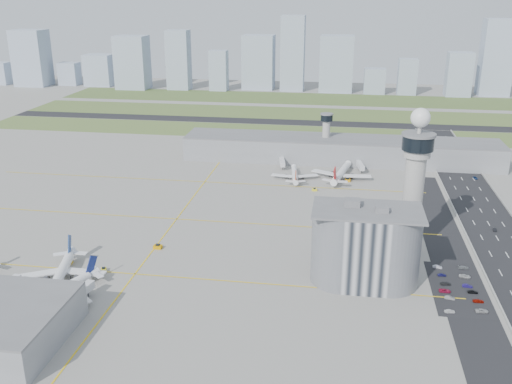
# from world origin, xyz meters

# --- Properties ---
(ground) EXTENTS (1000.00, 1000.00, 0.00)m
(ground) POSITION_xyz_m (0.00, 0.00, 0.00)
(ground) COLOR #9B9890
(grass_strip_0) EXTENTS (480.00, 50.00, 0.08)m
(grass_strip_0) POSITION_xyz_m (-20.00, 225.00, 0.04)
(grass_strip_0) COLOR #566C33
(grass_strip_0) RESTS_ON ground
(grass_strip_1) EXTENTS (480.00, 60.00, 0.08)m
(grass_strip_1) POSITION_xyz_m (-20.00, 300.00, 0.04)
(grass_strip_1) COLOR #4B632F
(grass_strip_1) RESTS_ON ground
(grass_strip_2) EXTENTS (480.00, 70.00, 0.08)m
(grass_strip_2) POSITION_xyz_m (-20.00, 380.00, 0.04)
(grass_strip_2) COLOR #566C33
(grass_strip_2) RESTS_ON ground
(runway) EXTENTS (480.00, 22.00, 0.10)m
(runway) POSITION_xyz_m (-20.00, 262.00, 0.06)
(runway) COLOR black
(runway) RESTS_ON ground
(barrier_left) EXTENTS (0.60, 500.00, 1.20)m
(barrier_left) POSITION_xyz_m (101.00, 0.00, 0.60)
(barrier_left) COLOR #9E9E99
(barrier_left) RESTS_ON ground
(landside_road) EXTENTS (18.00, 260.00, 0.08)m
(landside_road) POSITION_xyz_m (90.00, -10.00, 0.04)
(landside_road) COLOR black
(landside_road) RESTS_ON ground
(parking_lot) EXTENTS (20.00, 44.00, 0.10)m
(parking_lot) POSITION_xyz_m (88.00, -22.00, 0.05)
(parking_lot) COLOR black
(parking_lot) RESTS_ON ground
(taxiway_line_h_0) EXTENTS (260.00, 0.60, 0.01)m
(taxiway_line_h_0) POSITION_xyz_m (-40.00, -30.00, 0.01)
(taxiway_line_h_0) COLOR yellow
(taxiway_line_h_0) RESTS_ON ground
(taxiway_line_h_1) EXTENTS (260.00, 0.60, 0.01)m
(taxiway_line_h_1) POSITION_xyz_m (-40.00, 30.00, 0.01)
(taxiway_line_h_1) COLOR yellow
(taxiway_line_h_1) RESTS_ON ground
(taxiway_line_h_2) EXTENTS (260.00, 0.60, 0.01)m
(taxiway_line_h_2) POSITION_xyz_m (-40.00, 90.00, 0.01)
(taxiway_line_h_2) COLOR yellow
(taxiway_line_h_2) RESTS_ON ground
(taxiway_line_v) EXTENTS (0.60, 260.00, 0.01)m
(taxiway_line_v) POSITION_xyz_m (-40.00, 30.00, 0.01)
(taxiway_line_v) COLOR yellow
(taxiway_line_v) RESTS_ON ground
(control_tower) EXTENTS (14.00, 14.00, 64.50)m
(control_tower) POSITION_xyz_m (72.00, 8.00, 35.04)
(control_tower) COLOR #ADAAA5
(control_tower) RESTS_ON ground
(secondary_tower) EXTENTS (8.60, 8.60, 31.90)m
(secondary_tower) POSITION_xyz_m (30.00, 150.00, 18.80)
(secondary_tower) COLOR #ADAAA5
(secondary_tower) RESTS_ON ground
(admin_building) EXTENTS (42.00, 24.00, 33.50)m
(admin_building) POSITION_xyz_m (51.99, -22.00, 15.30)
(admin_building) COLOR #B2B2B7
(admin_building) RESTS_ON ground
(terminal_pier) EXTENTS (210.00, 32.00, 15.80)m
(terminal_pier) POSITION_xyz_m (40.00, 148.00, 7.90)
(terminal_pier) COLOR gray
(terminal_pier) RESTS_ON ground
(airplane_near_b) EXTENTS (44.29, 48.84, 11.64)m
(airplane_near_b) POSITION_xyz_m (-66.79, -40.19, 5.82)
(airplane_near_b) COLOR white
(airplane_near_b) RESTS_ON ground
(airplane_near_c) EXTENTS (43.46, 46.38, 10.36)m
(airplane_near_c) POSITION_xyz_m (-61.13, -52.17, 5.18)
(airplane_near_c) COLOR white
(airplane_near_c) RESTS_ON ground
(airplane_far_a) EXTENTS (33.09, 37.55, 9.58)m
(airplane_far_a) POSITION_xyz_m (13.17, 105.15, 4.79)
(airplane_far_a) COLOR white
(airplane_far_a) RESTS_ON ground
(airplane_far_b) EXTENTS (45.25, 50.43, 12.31)m
(airplane_far_b) POSITION_xyz_m (41.56, 110.62, 6.16)
(airplane_far_b) COLOR white
(airplane_far_b) RESTS_ON ground
(jet_bridge_near_2) EXTENTS (5.39, 14.31, 5.70)m
(jet_bridge_near_2) POSITION_xyz_m (-53.00, -61.00, 2.85)
(jet_bridge_near_2) COLOR silver
(jet_bridge_near_2) RESTS_ON ground
(jet_bridge_far_0) EXTENTS (5.39, 14.31, 5.70)m
(jet_bridge_far_0) POSITION_xyz_m (2.00, 132.00, 2.85)
(jet_bridge_far_0) COLOR silver
(jet_bridge_far_0) RESTS_ON ground
(jet_bridge_far_1) EXTENTS (5.39, 14.31, 5.70)m
(jet_bridge_far_1) POSITION_xyz_m (52.00, 132.00, 2.85)
(jet_bridge_far_1) COLOR silver
(jet_bridge_far_1) RESTS_ON ground
(tug_1) EXTENTS (3.05, 3.64, 1.80)m
(tug_1) POSITION_xyz_m (-53.53, -29.76, 0.90)
(tug_1) COLOR yellow
(tug_1) RESTS_ON ground
(tug_2) EXTENTS (2.57, 3.18, 1.61)m
(tug_2) POSITION_xyz_m (-70.66, -24.65, 0.81)
(tug_2) COLOR #E6B201
(tug_2) RESTS_ON ground
(tug_3) EXTENTS (3.81, 2.76, 2.12)m
(tug_3) POSITION_xyz_m (-38.41, -5.01, 1.06)
(tug_3) COLOR #CF8E01
(tug_3) RESTS_ON ground
(tug_4) EXTENTS (3.26, 2.62, 1.66)m
(tug_4) POSITION_xyz_m (26.58, 83.98, 0.83)
(tug_4) COLOR yellow
(tug_4) RESTS_ON ground
(tug_5) EXTENTS (3.50, 2.54, 1.94)m
(tug_5) POSITION_xyz_m (45.49, 104.15, 0.97)
(tug_5) COLOR orange
(tug_5) RESTS_ON ground
(car_lot_0) EXTENTS (3.88, 2.00, 1.26)m
(car_lot_0) POSITION_xyz_m (82.28, -40.85, 0.63)
(car_lot_0) COLOR white
(car_lot_0) RESTS_ON ground
(car_lot_1) EXTENTS (3.95, 1.95, 1.24)m
(car_lot_1) POSITION_xyz_m (83.88, -31.07, 0.62)
(car_lot_1) COLOR gray
(car_lot_1) RESTS_ON ground
(car_lot_2) EXTENTS (4.45, 2.07, 1.24)m
(car_lot_2) POSITION_xyz_m (82.88, -25.85, 0.62)
(car_lot_2) COLOR #B01842
(car_lot_2) RESTS_ON ground
(car_lot_3) EXTENTS (4.28, 2.23, 1.19)m
(car_lot_3) POSITION_xyz_m (84.07, -19.87, 0.59)
(car_lot_3) COLOR #252527
(car_lot_3) RESTS_ON ground
(car_lot_4) EXTENTS (3.55, 1.64, 1.18)m
(car_lot_4) POSITION_xyz_m (83.72, -12.51, 0.59)
(car_lot_4) COLOR navy
(car_lot_4) RESTS_ON ground
(car_lot_5) EXTENTS (3.94, 1.82, 1.25)m
(car_lot_5) POSITION_xyz_m (82.94, -5.57, 0.63)
(car_lot_5) COLOR silver
(car_lot_5) RESTS_ON ground
(car_lot_6) EXTENTS (4.68, 2.39, 1.27)m
(car_lot_6) POSITION_xyz_m (93.77, -38.83, 0.63)
(car_lot_6) COLOR #B2B2B2
(car_lot_6) RESTS_ON ground
(car_lot_7) EXTENTS (4.19, 2.03, 1.18)m
(car_lot_7) POSITION_xyz_m (94.03, -31.82, 0.59)
(car_lot_7) COLOR #8F1106
(car_lot_7) RESTS_ON ground
(car_lot_8) EXTENTS (3.87, 1.58, 1.31)m
(car_lot_8) POSITION_xyz_m (93.28, -25.12, 0.66)
(car_lot_8) COLOR black
(car_lot_8) RESTS_ON ground
(car_lot_9) EXTENTS (3.95, 1.68, 1.27)m
(car_lot_9) POSITION_xyz_m (92.17, -20.59, 0.63)
(car_lot_9) COLOR navy
(car_lot_9) RESTS_ON ground
(car_lot_10) EXTENTS (4.75, 2.64, 1.26)m
(car_lot_10) POSITION_xyz_m (92.69, -12.37, 0.63)
(car_lot_10) COLOR #BEBEBE
(car_lot_10) RESTS_ON ground
(car_lot_11) EXTENTS (4.55, 2.35, 1.26)m
(car_lot_11) POSITION_xyz_m (93.61, -4.48, 0.63)
(car_lot_11) COLOR slate
(car_lot_11) RESTS_ON ground
(car_hw_1) EXTENTS (1.82, 3.98, 1.26)m
(car_hw_1) POSITION_xyz_m (115.83, 39.21, 0.63)
(car_hw_1) COLOR black
(car_hw_1) RESTS_ON ground
(car_hw_2) EXTENTS (2.43, 4.47, 1.19)m
(car_hw_2) POSITION_xyz_m (123.09, 121.51, 0.60)
(car_hw_2) COLOR navy
(car_hw_2) RESTS_ON ground
(car_hw_4) EXTENTS (2.02, 3.97, 1.30)m
(car_hw_4) POSITION_xyz_m (108.52, 181.27, 0.65)
(car_hw_4) COLOR #A4A6B2
(car_hw_4) RESTS_ON ground
(skyline_bldg_0) EXTENTS (24.05, 19.24, 26.50)m
(skyline_bldg_0) POSITION_xyz_m (-377.77, 421.70, 13.25)
(skyline_bldg_0) COLOR #9EADC1
(skyline_bldg_0) RESTS_ON ground
(skyline_bldg_1) EXTENTS (37.63, 30.10, 65.60)m
(skyline_bldg_1) POSITION_xyz_m (-331.22, 417.61, 32.80)
(skyline_bldg_1) COLOR #9EADC1
(skyline_bldg_1) RESTS_ON ground
(skyline_bldg_2) EXTENTS (22.81, 18.25, 26.79)m
(skyline_bldg_2) POSITION_xyz_m (-291.25, 430.16, 13.39)
(skyline_bldg_2) COLOR #9EADC1
(skyline_bldg_2) RESTS_ON ground
(skyline_bldg_3) EXTENTS (32.30, 25.84, 36.93)m
(skyline_bldg_3) POSITION_xyz_m (-252.58, 431.35, 18.47)
(skyline_bldg_3) COLOR #9EADC1
(skyline_bldg_3) RESTS_ON ground
(skyline_bldg_4) EXTENTS (35.81, 28.65, 60.36)m
(skyline_bldg_4) POSITION_xyz_m (-204.47, 415.19, 30.18)
(skyline_bldg_4) COLOR #9EADC1
(skyline_bldg_4) RESTS_ON ground
(skyline_bldg_5) EXTENTS (25.49, 20.39, 66.89)m
(skyline_bldg_5) POSITION_xyz_m (-150.11, 419.66, 33.44)
(skyline_bldg_5) COLOR #9EADC1
(skyline_bldg_5) RESTS_ON ground
(skyline_bldg_6) EXTENTS (20.04, 16.03, 45.20)m
(skyline_bldg_6) POSITION_xyz_m (-102.68, 417.90, 22.60)
(skyline_bldg_6) COLOR #9EADC1
(skyline_bldg_6) RESTS_ON ground
(skyline_bldg_7) EXTENTS (35.76, 28.61, 61.22)m
(skyline_bldg_7) POSITION_xyz_m (-59.44, 436.89, 30.61)
(skyline_bldg_7) COLOR #9EADC1
(skyline_bldg_7) RESTS_ON ground
(skyline_bldg_8) EXTENTS (26.33, 21.06, 83.39)m
(skyline_bldg_8) POSITION_xyz_m (-19.42, 431.56, 41.69)
(skyline_bldg_8) COLOR #9EADC1
(skyline_bldg_8) RESTS_ON ground
(skyline_bldg_9) EXTENTS (36.96, 29.57, 62.11)m
(skyline_bldg_9) POSITION_xyz_m (30.27, 432.32, 31.06)
(skyline_bldg_9) COLOR #9EADC1
(skyline_bldg_9) RESTS_ON ground
(skyline_bldg_10) EXTENTS (23.01, 18.41, 27.75)m
(skyline_bldg_10) POSITION_xyz_m (73.27, 423.68, 13.87)
(skyline_bldg_10) COLOR #9EADC1
(skyline_bldg_10) RESTS_ON ground
(skyline_bldg_11) EXTENTS (20.22, 16.18, 38.97)m
(skyline_bldg_11) POSITION_xyz_m (108.28, 423.34, 19.48)
(skyline_bldg_11) COLOR #9EADC1
(skyline_bldg_11) RESTS_ON ground
(skyline_bldg_12) EXTENTS (26.14, 20.92, 46.89)m
(skyline_bldg_12) POSITION_xyz_m (162.17, 421.29, 23.44)
(skyline_bldg_12) COLOR #9EADC1
(skyline_bldg_12) RESTS_ON ground
(skyline_bldg_13) EXTENTS (32.26, 25.81, 81.20)m
(skyline_bldg_13) POSITION_xyz_m (201.27, 433.27, 40.60)
(skyline_bldg_13) COLOR #9EADC1
(skyline_bldg_13) RESTS_ON ground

